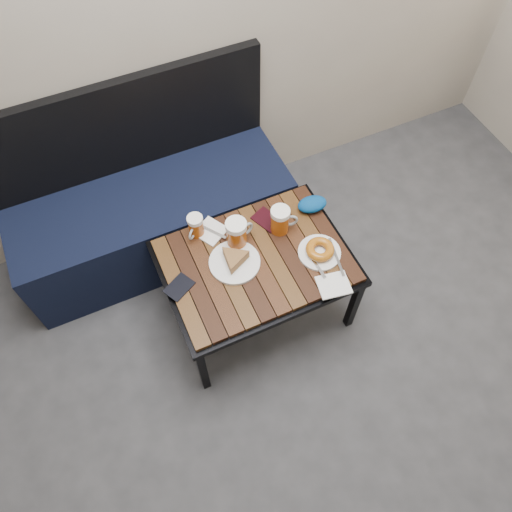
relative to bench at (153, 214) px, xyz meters
name	(u,v)px	position (x,y,z in m)	size (l,w,h in m)	color
room_shell	(402,174)	(0.27, -1.26, 1.48)	(4.00, 4.00, 4.00)	gray
bench	(153,214)	(0.00, 0.00, 0.00)	(1.40, 0.50, 0.95)	black
cafe_table	(256,264)	(0.32, -0.59, 0.16)	(0.84, 0.62, 0.47)	black
beer_mug_left	(196,226)	(0.13, -0.35, 0.26)	(0.10, 0.10, 0.12)	#9E440C
beer_mug_centre	(237,233)	(0.28, -0.48, 0.28)	(0.15, 0.11, 0.15)	#9E440C
beer_mug_right	(281,220)	(0.49, -0.49, 0.27)	(0.14, 0.10, 0.14)	#9E440C
plate_pie	(234,260)	(0.23, -0.57, 0.22)	(0.23, 0.23, 0.06)	white
plate_bagel	(320,251)	(0.59, -0.68, 0.22)	(0.19, 0.25, 0.05)	white
napkin_left	(211,231)	(0.19, -0.37, 0.20)	(0.17, 0.17, 0.01)	white
napkin_right	(334,285)	(0.57, -0.85, 0.20)	(0.16, 0.14, 0.01)	white
passport_navy	(179,287)	(-0.04, -0.58, 0.20)	(0.09, 0.12, 0.01)	black
passport_burgundy	(267,220)	(0.46, -0.42, 0.20)	(0.09, 0.13, 0.01)	black
knit_pouch	(312,204)	(0.68, -0.44, 0.23)	(0.14, 0.09, 0.06)	navy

